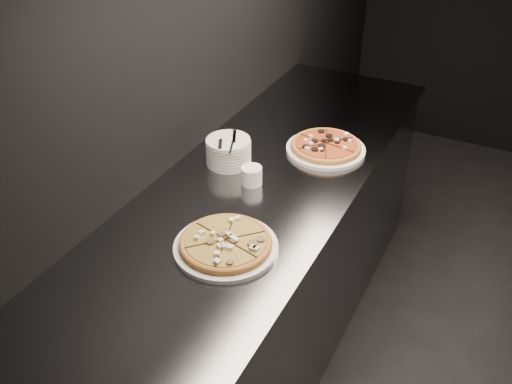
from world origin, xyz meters
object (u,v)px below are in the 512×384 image
at_px(counter, 259,270).
at_px(pizza_tomato, 326,147).
at_px(pizza_mushroom, 226,244).
at_px(ramekin, 252,175).
at_px(plate_stack, 229,151).
at_px(cutlery, 228,141).

distance_m(counter, pizza_tomato, 0.61).
bearing_deg(pizza_tomato, pizza_mushroom, -94.25).
relative_size(pizza_tomato, ramekin, 4.24).
distance_m(plate_stack, cutlery, 0.06).
xyz_separation_m(counter, cutlery, (-0.17, 0.06, 0.57)).
height_order(pizza_mushroom, pizza_tomato, pizza_mushroom).
distance_m(cutlery, ramekin, 0.18).
height_order(cutlery, ramekin, cutlery).
relative_size(counter, plate_stack, 13.47).
xyz_separation_m(pizza_mushroom, pizza_tomato, (0.06, 0.77, -0.00)).
bearing_deg(counter, pizza_mushroom, -78.33).
bearing_deg(counter, plate_stack, 158.23).
bearing_deg(counter, cutlery, 161.48).
height_order(counter, ramekin, ramekin).
xyz_separation_m(pizza_tomato, cutlery, (-0.31, -0.29, 0.09)).
bearing_deg(cutlery, plate_stack, 90.11).
xyz_separation_m(plate_stack, ramekin, (0.16, -0.10, -0.02)).
bearing_deg(ramekin, pizza_tomato, 65.88).
distance_m(pizza_tomato, cutlery, 0.44).
bearing_deg(pizza_mushroom, pizza_tomato, 85.75).
height_order(pizza_mushroom, ramekin, ramekin).
bearing_deg(pizza_mushroom, plate_stack, 118.28).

